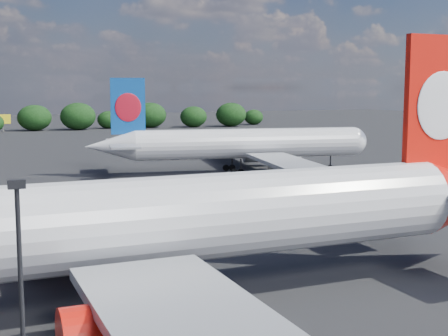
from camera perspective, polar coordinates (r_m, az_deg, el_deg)
name	(u,v)px	position (r m, az deg, el deg)	size (l,w,h in m)	color
qantas_airliner	(183,221)	(40.55, -3.74, -4.86)	(54.88, 52.07, 17.98)	silver
china_southern_airliner	(238,145)	(102.81, 1.30, 2.16)	(47.61, 45.47, 15.57)	silver
apron_lamp_post	(23,328)	(22.10, -17.93, -13.75)	(0.55, 0.30, 11.13)	black
billboard_yellow	(3,120)	(213.67, -19.59, 4.20)	(5.00, 0.30, 5.50)	yellow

